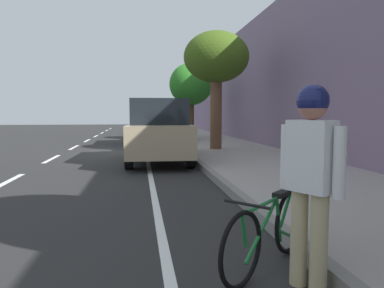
# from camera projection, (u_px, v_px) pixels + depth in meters

# --- Properties ---
(ground) EXTENTS (76.49, 76.49, 0.00)m
(ground) POSITION_uv_depth(u_px,v_px,m) (136.00, 152.00, 14.27)
(ground) COLOR #292929
(sidewalk) EXTENTS (3.71, 47.81, 0.17)m
(sidewalk) POSITION_uv_depth(u_px,v_px,m) (227.00, 149.00, 14.83)
(sidewalk) COLOR #9E9591
(sidewalk) RESTS_ON ground
(curb_edge) EXTENTS (0.16, 47.81, 0.17)m
(curb_edge) POSITION_uv_depth(u_px,v_px,m) (182.00, 149.00, 14.54)
(curb_edge) COLOR gray
(curb_edge) RESTS_ON ground
(lane_stripe_centre) EXTENTS (0.14, 48.40, 0.01)m
(lane_stripe_centre) POSITION_uv_depth(u_px,v_px,m) (64.00, 152.00, 14.14)
(lane_stripe_centre) COLOR white
(lane_stripe_centre) RESTS_ON ground
(lane_stripe_bike_edge) EXTENTS (0.12, 47.81, 0.01)m
(lane_stripe_bike_edge) POSITION_uv_depth(u_px,v_px,m) (146.00, 152.00, 14.33)
(lane_stripe_bike_edge) COLOR white
(lane_stripe_bike_edge) RESTS_ON ground
(building_facade) EXTENTS (0.50, 47.81, 6.12)m
(building_facade) POSITION_uv_depth(u_px,v_px,m) (276.00, 78.00, 14.89)
(building_facade) COLOR gray
(building_facade) RESTS_ON ground
(parked_suv_tan_second) EXTENTS (2.09, 4.76, 1.99)m
(parked_suv_tan_second) POSITION_uv_depth(u_px,v_px,m) (159.00, 130.00, 11.30)
(parked_suv_tan_second) COLOR tan
(parked_suv_tan_second) RESTS_ON ground
(parked_suv_dark_blue_mid) EXTENTS (2.11, 4.77, 1.99)m
(parked_suv_dark_blue_mid) POSITION_uv_depth(u_px,v_px,m) (151.00, 124.00, 17.58)
(parked_suv_dark_blue_mid) COLOR navy
(parked_suv_dark_blue_mid) RESTS_ON ground
(bicycle_at_curb) EXTENTS (1.31, 1.21, 0.76)m
(bicycle_at_curb) POSITION_uv_depth(u_px,v_px,m) (269.00, 232.00, 3.51)
(bicycle_at_curb) COLOR black
(bicycle_at_curb) RESTS_ON ground
(cyclist_with_backpack) EXTENTS (0.52, 0.55, 1.80)m
(cyclist_with_backpack) POSITION_uv_depth(u_px,v_px,m) (313.00, 165.00, 3.05)
(cyclist_with_backpack) COLOR #C6B284
(cyclist_with_backpack) RESTS_ON ground
(street_tree_mid_block) EXTENTS (2.55, 2.55, 4.57)m
(street_tree_mid_block) POSITION_uv_depth(u_px,v_px,m) (216.00, 60.00, 13.62)
(street_tree_mid_block) COLOR brown
(street_tree_mid_block) RESTS_ON sidewalk
(street_tree_far_end) EXTENTS (2.50, 2.50, 4.30)m
(street_tree_far_end) POSITION_uv_depth(u_px,v_px,m) (191.00, 85.00, 20.26)
(street_tree_far_end) COLOR brown
(street_tree_far_end) RESTS_ON sidewalk
(pedestrian_on_phone) EXTENTS (0.36, 0.58, 1.72)m
(pedestrian_on_phone) POSITION_uv_depth(u_px,v_px,m) (188.00, 119.00, 26.95)
(pedestrian_on_phone) COLOR black
(pedestrian_on_phone) RESTS_ON sidewalk
(fire_hydrant) EXTENTS (0.22, 0.22, 0.84)m
(fire_hydrant) POSITION_uv_depth(u_px,v_px,m) (168.00, 126.00, 26.69)
(fire_hydrant) COLOR red
(fire_hydrant) RESTS_ON sidewalk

